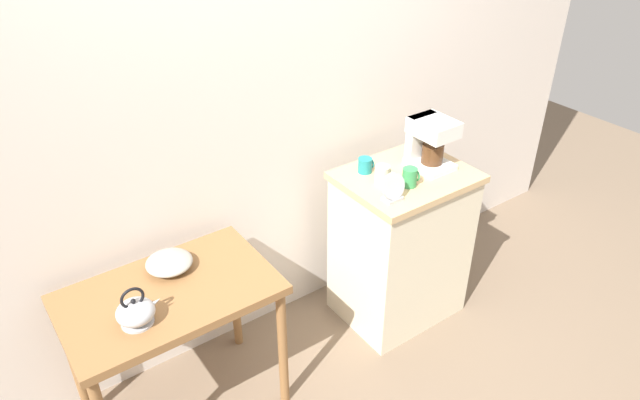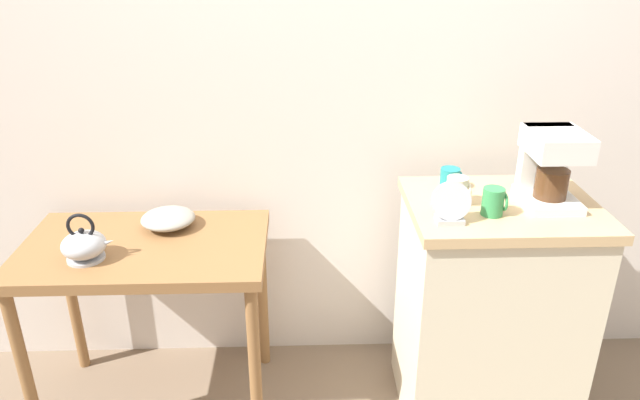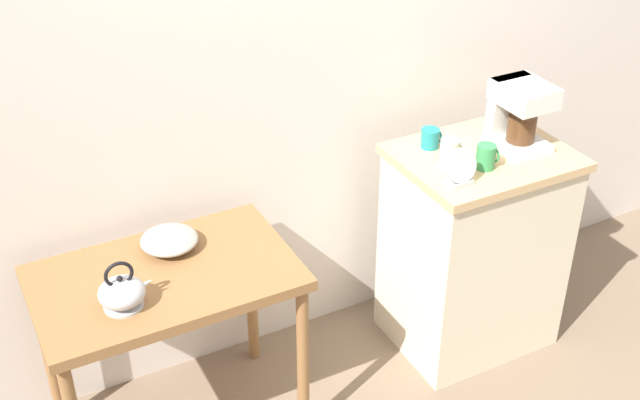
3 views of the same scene
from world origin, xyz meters
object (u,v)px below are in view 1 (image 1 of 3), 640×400
bowl_stoneware (169,262)px  coffee_maker (429,140)px  teakettle (136,312)px  mug_small_cream (382,175)px  mug_dark_teal (365,165)px  table_clock (393,189)px  mug_tall_green (410,177)px

bowl_stoneware → coffee_maker: coffee_maker is taller
teakettle → coffee_maker: 1.61m
bowl_stoneware → teakettle: 0.33m
bowl_stoneware → teakettle: teakettle is taller
mug_small_cream → mug_dark_teal: bearing=86.0°
mug_dark_teal → table_clock: bearing=-103.4°
teakettle → mug_dark_teal: size_ratio=2.35×
bowl_stoneware → mug_dark_teal: 1.07m
bowl_stoneware → mug_dark_teal: bearing=-2.3°
mug_dark_teal → coffee_maker: bearing=-22.8°
mug_tall_green → table_clock: bearing=-161.4°
coffee_maker → mug_tall_green: size_ratio=2.75×
mug_small_cream → table_clock: size_ratio=0.72×
mug_small_cream → mug_tall_green: 0.13m
mug_small_cream → table_clock: bearing=-112.2°
teakettle → mug_small_cream: mug_small_cream is taller
teakettle → mug_dark_teal: bearing=8.7°
mug_tall_green → coffee_maker: bearing=25.3°
teakettle → mug_tall_green: 1.38m
coffee_maker → table_clock: 0.41m
mug_small_cream → teakettle: bearing=-177.6°
teakettle → mug_dark_teal: mug_dark_teal is taller
bowl_stoneware → mug_tall_green: (1.14, -0.27, 0.18)m
mug_dark_teal → table_clock: 0.29m
coffee_maker → mug_tall_green: bearing=-154.7°
bowl_stoneware → mug_tall_green: bearing=-13.4°
mug_small_cream → table_clock: (-0.06, -0.14, 0.01)m
coffee_maker → table_clock: size_ratio=1.88×
teakettle → mug_small_cream: (1.27, 0.05, 0.16)m
mug_small_cream → mug_dark_teal: size_ratio=1.28×
mug_tall_green → mug_dark_teal: bearing=111.1°
coffee_maker → mug_dark_teal: (-0.30, 0.13, -0.10)m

